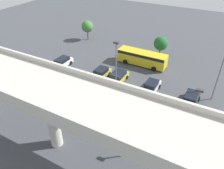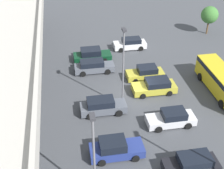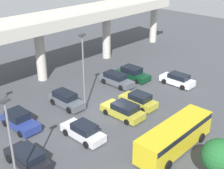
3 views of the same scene
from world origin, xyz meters
The scene contains 15 objects.
ground_plane centered at (0.00, 0.00, 0.00)m, with size 105.99×105.99×0.00m, color #424449.
highway_overpass centered at (0.00, 12.64, 6.80)m, with size 50.74×6.17×8.40m.
parked_car_0 centered at (-11.37, -1.53, 0.77)m, with size 2.06×4.46×1.59m.
parked_car_1 centered at (-8.64, 4.15, 0.78)m, with size 2.13×4.57×1.71m.
parked_car_2 centered at (-5.55, -1.85, 0.72)m, with size 2.04×4.65×1.56m.
parked_car_3 centered at (-2.60, 4.36, 0.79)m, with size 1.97×4.62×1.64m.
parked_car_4 centered at (0.06, -1.87, 0.73)m, with size 2.26×4.81×1.55m.
parked_car_5 centered at (2.99, -1.60, 0.73)m, with size 2.08×4.37×1.56m.
parked_car_6 centered at (5.56, 4.23, 0.75)m, with size 1.97×4.84×1.55m.
parked_car_7 centered at (8.65, 4.09, 0.74)m, with size 2.21×4.86×1.59m.
parked_car_8 centered at (11.02, -1.56, 0.74)m, with size 2.01×4.48×1.54m.
shuttle_bus centered at (-1.17, -9.03, 1.48)m, with size 8.74×2.68×2.46m.
lamp_post_mid_lot centered at (-1.77, 2.15, 4.98)m, with size 0.70×0.35×8.57m.
lamp_post_by_overpass centered at (-13.83, -4.19, 4.68)m, with size 0.70×0.35×7.98m.
tree_front_left centered at (-2.89, -13.79, 2.65)m, with size 2.62×2.62×3.97m.
Camera 3 is at (-21.69, -20.89, 16.72)m, focal length 50.00 mm.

